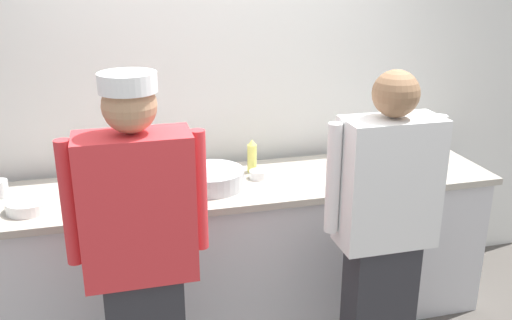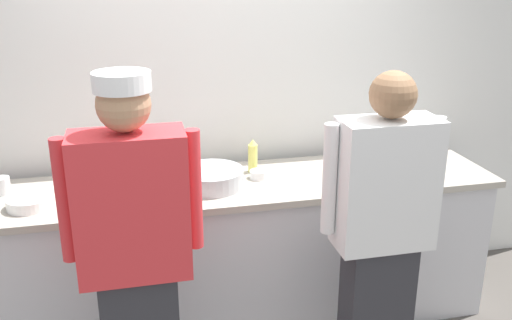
{
  "view_description": "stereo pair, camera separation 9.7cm",
  "coord_description": "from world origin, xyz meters",
  "px_view_note": "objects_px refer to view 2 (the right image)",
  "views": [
    {
      "loc": [
        -0.65,
        -2.68,
        2.18
      ],
      "look_at": [
        0.14,
        0.36,
        1.07
      ],
      "focal_mm": 39.78,
      "sensor_mm": 36.0,
      "label": 1
    },
    {
      "loc": [
        -0.56,
        -2.7,
        2.18
      ],
      "look_at": [
        0.14,
        0.36,
        1.07
      ],
      "focal_mm": 39.78,
      "sensor_mm": 36.0,
      "label": 2
    }
  ],
  "objects_px": {
    "squeeze_bottle_primary": "(253,156)",
    "plate_stack_front": "(29,202)",
    "ramekin_red_sauce": "(356,173)",
    "deli_cup": "(2,186)",
    "ramekin_orange_sauce": "(259,174)",
    "ramekin_yellow_sauce": "(161,182)",
    "squeeze_bottle_secondary": "(172,179)",
    "chef_near_left": "(135,252)",
    "mixing_bowl_steel": "(211,178)",
    "sheet_tray": "(400,169)",
    "chef_center": "(382,230)"
  },
  "relations": [
    {
      "from": "squeeze_bottle_primary",
      "to": "plate_stack_front",
      "type": "bearing_deg",
      "value": -168.3
    },
    {
      "from": "ramekin_red_sauce",
      "to": "deli_cup",
      "type": "height_order",
      "value": "deli_cup"
    },
    {
      "from": "ramekin_orange_sauce",
      "to": "ramekin_yellow_sauce",
      "type": "xyz_separation_m",
      "value": [
        -0.58,
        0.02,
        -0.01
      ]
    },
    {
      "from": "squeeze_bottle_secondary",
      "to": "ramekin_yellow_sauce",
      "type": "distance_m",
      "value": 0.21
    },
    {
      "from": "ramekin_orange_sauce",
      "to": "chef_near_left",
      "type": "bearing_deg",
      "value": -133.99
    },
    {
      "from": "chef_near_left",
      "to": "mixing_bowl_steel",
      "type": "xyz_separation_m",
      "value": [
        0.45,
        0.71,
        0.05
      ]
    },
    {
      "from": "sheet_tray",
      "to": "squeeze_bottle_secondary",
      "type": "bearing_deg",
      "value": -175.98
    },
    {
      "from": "chef_near_left",
      "to": "mixing_bowl_steel",
      "type": "relative_size",
      "value": 4.58
    },
    {
      "from": "chef_center",
      "to": "ramekin_red_sauce",
      "type": "distance_m",
      "value": 0.67
    },
    {
      "from": "chef_near_left",
      "to": "ramekin_red_sauce",
      "type": "xyz_separation_m",
      "value": [
        1.34,
        0.69,
        0.02
      ]
    },
    {
      "from": "chef_near_left",
      "to": "ramekin_yellow_sauce",
      "type": "relative_size",
      "value": 19.42
    },
    {
      "from": "chef_center",
      "to": "chef_near_left",
      "type": "bearing_deg",
      "value": -178.53
    },
    {
      "from": "chef_center",
      "to": "deli_cup",
      "type": "bearing_deg",
      "value": 156.57
    },
    {
      "from": "squeeze_bottle_secondary",
      "to": "ramekin_yellow_sauce",
      "type": "bearing_deg",
      "value": 105.78
    },
    {
      "from": "squeeze_bottle_primary",
      "to": "ramekin_yellow_sauce",
      "type": "distance_m",
      "value": 0.59
    },
    {
      "from": "plate_stack_front",
      "to": "squeeze_bottle_primary",
      "type": "distance_m",
      "value": 1.3
    },
    {
      "from": "chef_center",
      "to": "squeeze_bottle_secondary",
      "type": "height_order",
      "value": "chef_center"
    },
    {
      "from": "mixing_bowl_steel",
      "to": "deli_cup",
      "type": "height_order",
      "value": "mixing_bowl_steel"
    },
    {
      "from": "sheet_tray",
      "to": "ramekin_orange_sauce",
      "type": "relative_size",
      "value": 3.97
    },
    {
      "from": "mixing_bowl_steel",
      "to": "deli_cup",
      "type": "bearing_deg",
      "value": 172.7
    },
    {
      "from": "ramekin_red_sauce",
      "to": "deli_cup",
      "type": "relative_size",
      "value": 1.09
    },
    {
      "from": "squeeze_bottle_secondary",
      "to": "deli_cup",
      "type": "xyz_separation_m",
      "value": [
        -0.93,
        0.25,
        -0.05
      ]
    },
    {
      "from": "squeeze_bottle_secondary",
      "to": "squeeze_bottle_primary",
      "type": "bearing_deg",
      "value": 28.76
    },
    {
      "from": "squeeze_bottle_primary",
      "to": "ramekin_yellow_sauce",
      "type": "bearing_deg",
      "value": -170.15
    },
    {
      "from": "chef_center",
      "to": "plate_stack_front",
      "type": "relative_size",
      "value": 7.44
    },
    {
      "from": "plate_stack_front",
      "to": "squeeze_bottle_secondary",
      "type": "relative_size",
      "value": 1.07
    },
    {
      "from": "squeeze_bottle_primary",
      "to": "deli_cup",
      "type": "height_order",
      "value": "squeeze_bottle_primary"
    },
    {
      "from": "chef_near_left",
      "to": "sheet_tray",
      "type": "distance_m",
      "value": 1.79
    },
    {
      "from": "squeeze_bottle_secondary",
      "to": "ramekin_yellow_sauce",
      "type": "xyz_separation_m",
      "value": [
        -0.05,
        0.19,
        -0.08
      ]
    },
    {
      "from": "ramekin_yellow_sauce",
      "to": "ramekin_red_sauce",
      "type": "bearing_deg",
      "value": -5.2
    },
    {
      "from": "squeeze_bottle_primary",
      "to": "sheet_tray",
      "type": "bearing_deg",
      "value": -11.64
    },
    {
      "from": "chef_center",
      "to": "sheet_tray",
      "type": "height_order",
      "value": "chef_center"
    },
    {
      "from": "ramekin_red_sauce",
      "to": "chef_near_left",
      "type": "bearing_deg",
      "value": -152.81
    },
    {
      "from": "ramekin_orange_sauce",
      "to": "mixing_bowl_steel",
      "type": "bearing_deg",
      "value": -167.77
    },
    {
      "from": "sheet_tray",
      "to": "ramekin_orange_sauce",
      "type": "distance_m",
      "value": 0.89
    },
    {
      "from": "sheet_tray",
      "to": "ramekin_red_sauce",
      "type": "bearing_deg",
      "value": -176.09
    },
    {
      "from": "plate_stack_front",
      "to": "sheet_tray",
      "type": "height_order",
      "value": "plate_stack_front"
    },
    {
      "from": "ramekin_red_sauce",
      "to": "deli_cup",
      "type": "bearing_deg",
      "value": 175.14
    },
    {
      "from": "plate_stack_front",
      "to": "mixing_bowl_steel",
      "type": "xyz_separation_m",
      "value": [
        0.99,
        0.08,
        0.02
      ]
    },
    {
      "from": "plate_stack_front",
      "to": "ramekin_yellow_sauce",
      "type": "distance_m",
      "value": 0.72
    },
    {
      "from": "sheet_tray",
      "to": "squeeze_bottle_primary",
      "type": "relative_size",
      "value": 2.05
    },
    {
      "from": "squeeze_bottle_primary",
      "to": "ramekin_orange_sauce",
      "type": "xyz_separation_m",
      "value": [
        0.01,
        -0.12,
        -0.07
      ]
    },
    {
      "from": "plate_stack_front",
      "to": "sheet_tray",
      "type": "relative_size",
      "value": 0.53
    },
    {
      "from": "chef_near_left",
      "to": "chef_center",
      "type": "bearing_deg",
      "value": 1.47
    },
    {
      "from": "ramekin_yellow_sauce",
      "to": "squeeze_bottle_primary",
      "type": "bearing_deg",
      "value": 9.85
    },
    {
      "from": "squeeze_bottle_primary",
      "to": "squeeze_bottle_secondary",
      "type": "height_order",
      "value": "squeeze_bottle_secondary"
    },
    {
      "from": "plate_stack_front",
      "to": "ramekin_orange_sauce",
      "type": "bearing_deg",
      "value": 6.61
    },
    {
      "from": "mixing_bowl_steel",
      "to": "ramekin_yellow_sauce",
      "type": "xyz_separation_m",
      "value": [
        -0.28,
        0.08,
        -0.03
      ]
    },
    {
      "from": "mixing_bowl_steel",
      "to": "ramekin_orange_sauce",
      "type": "height_order",
      "value": "mixing_bowl_steel"
    },
    {
      "from": "chef_near_left",
      "to": "mixing_bowl_steel",
      "type": "bearing_deg",
      "value": 57.67
    }
  ]
}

